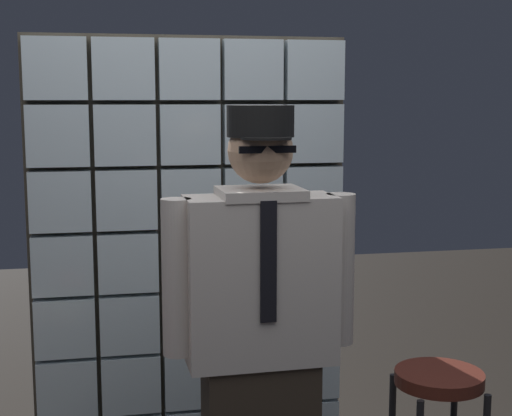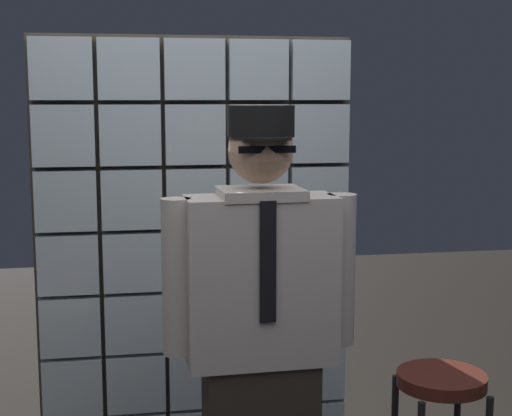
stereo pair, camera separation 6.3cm
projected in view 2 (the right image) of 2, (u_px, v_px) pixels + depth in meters
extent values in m
cube|color=silver|center=(73.00, 387.00, 3.56)|extent=(0.27, 0.08, 0.27)
cube|color=silver|center=(136.00, 383.00, 3.61)|extent=(0.27, 0.08, 0.27)
cube|color=silver|center=(198.00, 379.00, 3.66)|extent=(0.27, 0.08, 0.27)
cube|color=silver|center=(258.00, 375.00, 3.71)|extent=(0.27, 0.08, 0.27)
cube|color=silver|center=(316.00, 371.00, 3.76)|extent=(0.27, 0.08, 0.27)
cube|color=silver|center=(71.00, 326.00, 3.51)|extent=(0.27, 0.08, 0.27)
cube|color=silver|center=(135.00, 323.00, 3.56)|extent=(0.27, 0.08, 0.27)
cube|color=silver|center=(197.00, 320.00, 3.62)|extent=(0.27, 0.08, 0.27)
cube|color=silver|center=(258.00, 317.00, 3.67)|extent=(0.27, 0.08, 0.27)
cube|color=silver|center=(317.00, 314.00, 3.72)|extent=(0.27, 0.08, 0.27)
cube|color=silver|center=(68.00, 264.00, 3.47)|extent=(0.27, 0.08, 0.27)
cube|color=silver|center=(133.00, 262.00, 3.52)|extent=(0.27, 0.08, 0.27)
cube|color=silver|center=(196.00, 260.00, 3.57)|extent=(0.27, 0.08, 0.27)
cube|color=silver|center=(258.00, 257.00, 3.62)|extent=(0.27, 0.08, 0.27)
cube|color=silver|center=(318.00, 255.00, 3.67)|extent=(0.27, 0.08, 0.27)
cube|color=silver|center=(66.00, 201.00, 3.43)|extent=(0.27, 0.08, 0.27)
cube|color=silver|center=(132.00, 199.00, 3.48)|extent=(0.27, 0.08, 0.27)
cube|color=silver|center=(196.00, 198.00, 3.53)|extent=(0.27, 0.08, 0.27)
cube|color=silver|center=(258.00, 196.00, 3.58)|extent=(0.27, 0.08, 0.27)
cube|color=silver|center=(318.00, 195.00, 3.63)|extent=(0.27, 0.08, 0.27)
cube|color=silver|center=(64.00, 136.00, 3.39)|extent=(0.27, 0.08, 0.27)
cube|color=silver|center=(130.00, 135.00, 3.44)|extent=(0.27, 0.08, 0.27)
cube|color=silver|center=(195.00, 134.00, 3.49)|extent=(0.27, 0.08, 0.27)
cube|color=silver|center=(258.00, 134.00, 3.54)|extent=(0.27, 0.08, 0.27)
cube|color=silver|center=(319.00, 133.00, 3.59)|extent=(0.27, 0.08, 0.27)
cube|color=silver|center=(61.00, 69.00, 3.34)|extent=(0.27, 0.08, 0.27)
cube|color=silver|center=(129.00, 69.00, 3.39)|extent=(0.27, 0.08, 0.27)
cube|color=silver|center=(194.00, 70.00, 3.44)|extent=(0.27, 0.08, 0.27)
cube|color=silver|center=(258.00, 70.00, 3.49)|extent=(0.27, 0.08, 0.27)
cube|color=silver|center=(320.00, 70.00, 3.55)|extent=(0.27, 0.08, 0.27)
cube|color=#4C4438|center=(195.00, 257.00, 3.62)|extent=(1.49, 0.02, 2.08)
cube|color=silver|center=(261.00, 280.00, 2.67)|extent=(0.53, 0.24, 0.60)
cube|color=black|center=(268.00, 262.00, 2.55)|extent=(0.06, 0.01, 0.42)
cube|color=silver|center=(261.00, 193.00, 2.63)|extent=(0.30, 0.25, 0.04)
sphere|color=tan|center=(261.00, 151.00, 2.61)|extent=(0.23, 0.23, 0.23)
ellipsoid|color=black|center=(264.00, 164.00, 2.56)|extent=(0.15, 0.08, 0.10)
cube|color=black|center=(267.00, 150.00, 2.51)|extent=(0.19, 0.02, 0.02)
cylinder|color=black|center=(266.00, 138.00, 2.52)|extent=(0.17, 0.17, 0.01)
cylinder|color=black|center=(261.00, 121.00, 2.59)|extent=(0.23, 0.23, 0.11)
cylinder|color=silver|center=(341.00, 270.00, 2.73)|extent=(0.11, 0.11, 0.55)
cylinder|color=silver|center=(177.00, 277.00, 2.61)|extent=(0.11, 0.11, 0.55)
cylinder|color=#592319|center=(442.00, 380.00, 2.88)|extent=(0.34, 0.34, 0.05)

